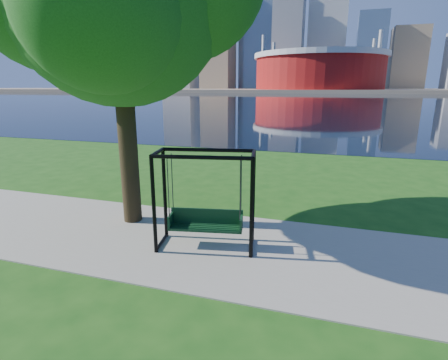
% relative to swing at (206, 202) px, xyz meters
% --- Properties ---
extents(ground, '(900.00, 900.00, 0.00)m').
position_rel_swing_xyz_m(ground, '(0.49, 0.57, -1.07)').
color(ground, '#1E5114').
rests_on(ground, ground).
extents(path, '(120.00, 4.00, 0.03)m').
position_rel_swing_xyz_m(path, '(0.49, 0.07, -1.06)').
color(path, '#9E937F').
rests_on(path, ground).
extents(river, '(900.00, 180.00, 0.02)m').
position_rel_swing_xyz_m(river, '(0.49, 102.57, -1.06)').
color(river, black).
rests_on(river, ground).
extents(far_bank, '(900.00, 228.00, 2.00)m').
position_rel_swing_xyz_m(far_bank, '(0.49, 306.57, -0.07)').
color(far_bank, '#937F60').
rests_on(far_bank, ground).
extents(stadium, '(83.00, 83.00, 32.00)m').
position_rel_swing_xyz_m(stadium, '(-9.51, 235.57, 13.15)').
color(stadium, maroon).
rests_on(stadium, far_bank).
extents(skyline, '(392.00, 66.00, 96.50)m').
position_rel_swing_xyz_m(skyline, '(-3.78, 319.97, 34.81)').
color(skyline, gray).
rests_on(skyline, far_bank).
extents(swing, '(2.31, 1.33, 2.22)m').
position_rel_swing_xyz_m(swing, '(0.00, 0.00, 0.00)').
color(swing, black).
rests_on(swing, ground).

